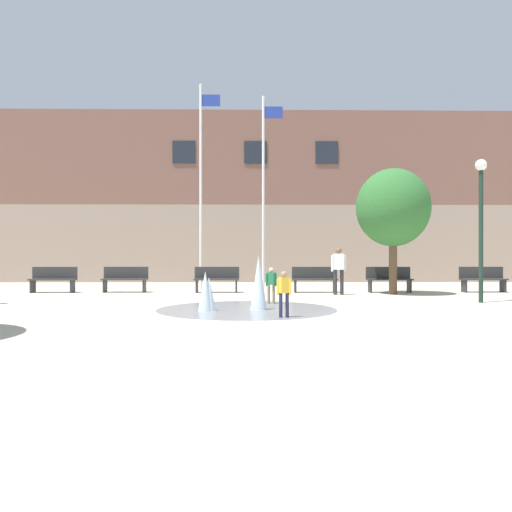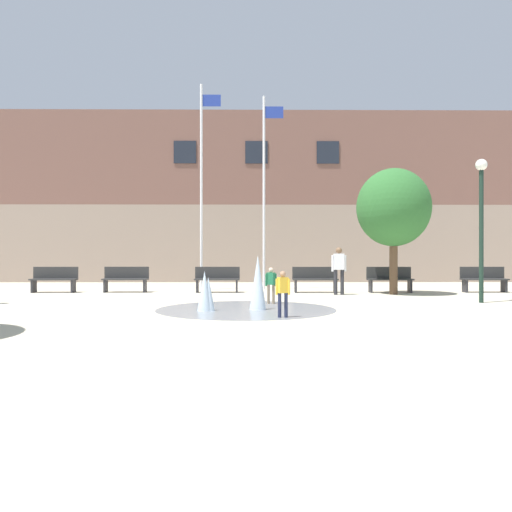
{
  "view_description": "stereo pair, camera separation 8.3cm",
  "coord_description": "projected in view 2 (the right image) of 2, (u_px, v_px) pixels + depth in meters",
  "views": [
    {
      "loc": [
        -0.34,
        -7.65,
        1.32
      ],
      "look_at": [
        -0.11,
        7.31,
        1.3
      ],
      "focal_mm": 35.0,
      "sensor_mm": 36.0,
      "label": 1
    },
    {
      "loc": [
        -0.26,
        -7.65,
        1.32
      ],
      "look_at": [
        -0.11,
        7.31,
        1.3
      ],
      "focal_mm": 35.0,
      "sensor_mm": 36.0,
      "label": 2
    }
  ],
  "objects": [
    {
      "name": "park_bench_far_right",
      "position": [
        484.0,
        279.0,
        17.82
      ],
      "size": [
        1.6,
        0.44,
        0.91
      ],
      "color": "#28282D",
      "rests_on": "ground"
    },
    {
      "name": "flagpole_right",
      "position": [
        265.0,
        187.0,
        19.22
      ],
      "size": [
        0.8,
        0.1,
        7.47
      ],
      "color": "silver",
      "rests_on": "ground"
    },
    {
      "name": "library_building",
      "position": [
        256.0,
        203.0,
        27.41
      ],
      "size": [
        36.0,
        6.05,
        8.46
      ],
      "color": "gray",
      "rests_on": "ground"
    },
    {
      "name": "ground_plane",
      "position": [
        268.0,
        341.0,
        7.66
      ],
      "size": [
        100.0,
        100.0,
        0.0
      ],
      "primitive_type": "plane",
      "color": "#BCB299"
    },
    {
      "name": "park_bench_center",
      "position": [
        217.0,
        279.0,
        17.76
      ],
      "size": [
        1.6,
        0.44,
        0.91
      ],
      "color": "#28282D",
      "rests_on": "ground"
    },
    {
      "name": "splash_fountain",
      "position": [
        237.0,
        293.0,
        12.02
      ],
      "size": [
        4.38,
        4.38,
        1.32
      ],
      "color": "gray",
      "rests_on": "ground"
    },
    {
      "name": "child_running",
      "position": [
        271.0,
        283.0,
        13.54
      ],
      "size": [
        0.31,
        0.22,
        0.99
      ],
      "rotation": [
        0.0,
        0.0,
        2.55
      ],
      "color": "#89755B",
      "rests_on": "ground"
    },
    {
      "name": "teen_by_trashcan",
      "position": [
        339.0,
        267.0,
        16.67
      ],
      "size": [
        0.5,
        0.22,
        1.59
      ],
      "rotation": [
        0.0,
        0.0,
        -0.06
      ],
      "color": "#28282D",
      "rests_on": "ground"
    },
    {
      "name": "flagpole_left",
      "position": [
        202.0,
        181.0,
        19.2
      ],
      "size": [
        0.8,
        0.1,
        7.92
      ],
      "color": "silver",
      "rests_on": "ground"
    },
    {
      "name": "park_bench_under_right_flagpole",
      "position": [
        315.0,
        279.0,
        17.73
      ],
      "size": [
        1.6,
        0.44,
        0.91
      ],
      "color": "#28282D",
      "rests_on": "ground"
    },
    {
      "name": "park_bench_far_left",
      "position": [
        54.0,
        279.0,
        17.73
      ],
      "size": [
        1.6,
        0.44,
        0.91
      ],
      "color": "#28282D",
      "rests_on": "ground"
    },
    {
      "name": "lamp_post_right_lane",
      "position": [
        481.0,
        209.0,
        13.85
      ],
      "size": [
        0.32,
        0.32,
        4.0
      ],
      "color": "#192D23",
      "rests_on": "ground"
    },
    {
      "name": "park_bench_under_left_flagpole",
      "position": [
        126.0,
        279.0,
        17.86
      ],
      "size": [
        1.6,
        0.44,
        0.91
      ],
      "color": "#28282D",
      "rests_on": "ground"
    },
    {
      "name": "street_tree_near_building",
      "position": [
        394.0,
        208.0,
        16.82
      ],
      "size": [
        2.48,
        2.48,
        4.26
      ],
      "color": "brown",
      "rests_on": "ground"
    },
    {
      "name": "child_with_pink_shirt",
      "position": [
        283.0,
        290.0,
        10.55
      ],
      "size": [
        0.31,
        0.21,
        0.99
      ],
      "rotation": [
        0.0,
        0.0,
        0.52
      ],
      "color": "#1E233D",
      "rests_on": "ground"
    },
    {
      "name": "park_bench_near_trashcan",
      "position": [
        390.0,
        279.0,
        17.73
      ],
      "size": [
        1.6,
        0.44,
        0.91
      ],
      "color": "#28282D",
      "rests_on": "ground"
    }
  ]
}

